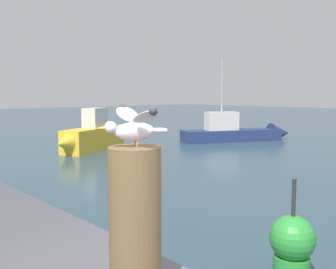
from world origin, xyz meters
The scene contains 5 objects.
mooring_post centered at (-0.65, -0.41, 1.65)m, with size 0.29×0.29×0.82m, color brown.
seagull centered at (-0.65, -0.42, 2.18)m, with size 0.58×0.38×0.23m.
boat_yellow centered at (-12.93, 6.75, 0.58)m, with size 2.64×4.17×1.75m.
boat_navy centered at (-10.83, 14.09, 0.43)m, with size 3.50×5.75×4.20m.
channel_buoy centered at (-1.35, 2.55, 0.48)m, with size 0.56×0.56×1.33m.
Camera 1 is at (1.04, -1.71, 2.36)m, focal length 41.80 mm.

